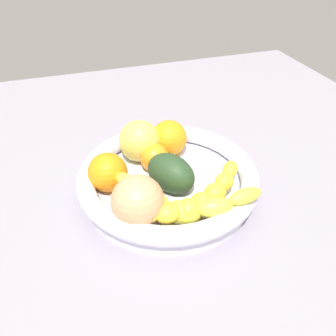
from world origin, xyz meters
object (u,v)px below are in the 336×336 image
object	(u,v)px
avocado_dark	(171,173)
peach_blush	(138,201)
fruit_bowl	(168,180)
apple_yellow	(140,141)
orange_mid_right	(154,158)
orange_mid_left	(169,138)
banana_draped_right	(184,203)
banana_draped_left	(199,199)
orange_front	(108,172)

from	to	relation	value
avocado_dark	peach_blush	bearing A→B (deg)	39.80
fruit_bowl	apple_yellow	distance (cm)	9.35
orange_mid_right	orange_mid_left	bearing A→B (deg)	-134.32
peach_blush	avocado_dark	size ratio (longest dim) A/B	0.88
fruit_bowl	banana_draped_right	size ratio (longest dim) A/B	1.47
orange_mid_left	apple_yellow	distance (cm)	5.64
fruit_bowl	banana_draped_right	xyz separation A→B (cm)	(0.36, 8.52, 2.27)
banana_draped_left	orange_front	world-z (taller)	orange_front
orange_mid_left	avocado_dark	world-z (taller)	orange_mid_left
orange_mid_left	apple_yellow	bearing A→B (deg)	0.07
banana_draped_left	banana_draped_right	size ratio (longest dim) A/B	0.97
fruit_bowl	peach_blush	bearing A→B (deg)	46.43
banana_draped_right	peach_blush	bearing A→B (deg)	-10.41
apple_yellow	peach_blush	bearing A→B (deg)	74.81
fruit_bowl	apple_yellow	bearing A→B (deg)	-72.03
banana_draped_left	peach_blush	size ratio (longest dim) A/B	2.57
peach_blush	banana_draped_left	bearing A→B (deg)	174.94
fruit_bowl	orange_mid_right	distance (cm)	4.78
avocado_dark	orange_front	bearing A→B (deg)	-17.33
fruit_bowl	banana_draped_right	distance (cm)	8.83
banana_draped_right	orange_mid_right	size ratio (longest dim) A/B	4.11
apple_yellow	avocado_dark	world-z (taller)	apple_yellow
orange_mid_left	orange_mid_right	size ratio (longest dim) A/B	1.32
fruit_bowl	banana_draped_left	world-z (taller)	banana_draped_left
banana_draped_left	orange_mid_right	size ratio (longest dim) A/B	3.97
banana_draped_left	orange_mid_right	bearing A→B (deg)	-74.85
orange_mid_left	apple_yellow	size ratio (longest dim) A/B	0.88
fruit_bowl	banana_draped_right	world-z (taller)	banana_draped_right
fruit_bowl	orange_mid_right	world-z (taller)	orange_mid_right
orange_mid_left	orange_mid_right	xyz separation A→B (cm)	(4.06, 4.15, -0.81)
apple_yellow	avocado_dark	bearing A→B (deg)	105.82
apple_yellow	banana_draped_right	bearing A→B (deg)	97.92
peach_blush	orange_front	bearing A→B (deg)	-72.57
banana_draped_left	orange_front	distance (cm)	15.43
banana_draped_left	orange_front	bearing A→B (deg)	-39.14
banana_draped_right	avocado_dark	distance (cm)	7.08
banana_draped_right	fruit_bowl	bearing A→B (deg)	-92.41
orange_front	fruit_bowl	bearing A→B (deg)	170.64
fruit_bowl	avocado_dark	world-z (taller)	avocado_dark
orange_mid_right	avocado_dark	bearing A→B (deg)	102.04
orange_mid_right	peach_blush	bearing A→B (deg)	63.17
banana_draped_left	peach_blush	bearing A→B (deg)	-5.06
banana_draped_left	apple_yellow	world-z (taller)	apple_yellow
banana_draped_left	orange_mid_right	world-z (taller)	orange_mid_right
banana_draped_left	avocado_dark	xyz separation A→B (cm)	(2.13, -6.66, 0.47)
banana_draped_right	orange_front	size ratio (longest dim) A/B	3.20
orange_front	peach_blush	world-z (taller)	peach_blush
orange_front	orange_mid_left	distance (cm)	14.36
orange_mid_left	fruit_bowl	bearing A→B (deg)	70.72
banana_draped_left	apple_yellow	size ratio (longest dim) A/B	2.65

